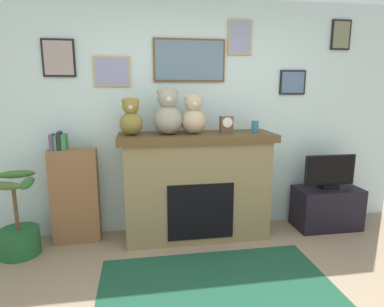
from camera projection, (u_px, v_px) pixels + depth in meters
name	position (u px, v px, depth m)	size (l,w,h in m)	color
back_wall	(191.00, 118.00, 3.77)	(5.20, 0.15, 2.60)	silver
fireplace	(196.00, 185.00, 3.60)	(1.66, 0.58, 1.17)	olive
bookshelf	(75.00, 194.00, 3.46)	(0.49, 0.16, 1.21)	brown
potted_plant	(17.00, 229.00, 3.24)	(0.48, 0.48, 0.83)	#1E592D
tv_stand	(327.00, 208.00, 3.88)	(0.75, 0.40, 0.49)	black
television	(330.00, 172.00, 3.79)	(0.62, 0.14, 0.40)	black
area_rug	(215.00, 282.00, 2.81)	(1.98, 1.04, 0.01)	#194832
candle_jar	(255.00, 127.00, 3.56)	(0.08, 0.08, 0.13)	teal
mantel_clock	(226.00, 125.00, 3.50)	(0.13, 0.10, 0.18)	brown
teddy_bear_grey	(131.00, 118.00, 3.32)	(0.24, 0.24, 0.38)	olive
teddy_bear_cream	(168.00, 113.00, 3.38)	(0.30, 0.30, 0.49)	gray
teddy_bear_tan	(193.00, 116.00, 3.42)	(0.26, 0.26, 0.42)	tan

